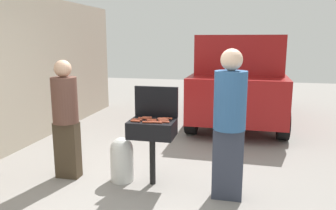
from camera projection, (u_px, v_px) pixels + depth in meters
name	position (u px, v px, depth m)	size (l,w,h in m)	color
ground_plane	(143.00, 187.00, 4.40)	(24.00, 24.00, 0.00)	gray
house_wall_side	(8.00, 72.00, 5.67)	(0.24, 8.00, 2.75)	#B2A893
bbq_grill	(152.00, 131.00, 4.37)	(0.60, 0.44, 0.88)	black
grill_lid_open	(156.00, 102.00, 4.51)	(0.60, 0.05, 0.42)	black
hot_dog_0	(167.00, 118.00, 4.40)	(0.03, 0.03, 0.13)	#AD4228
hot_dog_1	(152.00, 121.00, 4.28)	(0.03, 0.03, 0.13)	#AD4228
hot_dog_2	(147.00, 118.00, 4.45)	(0.03, 0.03, 0.13)	#B74C33
hot_dog_3	(157.00, 122.00, 4.19)	(0.03, 0.03, 0.13)	#B74C33
hot_dog_4	(137.00, 120.00, 4.33)	(0.03, 0.03, 0.13)	#B74C33
hot_dog_5	(147.00, 122.00, 4.20)	(0.03, 0.03, 0.13)	#AD4228
hot_dog_6	(163.00, 119.00, 4.38)	(0.03, 0.03, 0.13)	#B74C33
hot_dog_7	(164.00, 122.00, 4.22)	(0.03, 0.03, 0.13)	#B74C33
hot_dog_8	(152.00, 120.00, 4.33)	(0.03, 0.03, 0.13)	#AD4228
hot_dog_9	(163.00, 121.00, 4.28)	(0.03, 0.03, 0.13)	#AD4228
hot_dog_10	(143.00, 118.00, 4.40)	(0.03, 0.03, 0.13)	#AD4228
hot_dog_11	(164.00, 120.00, 4.32)	(0.03, 0.03, 0.13)	#C6593D
hot_dog_12	(135.00, 121.00, 4.26)	(0.03, 0.03, 0.13)	#AD4228
hot_dog_13	(162.00, 119.00, 4.36)	(0.03, 0.03, 0.13)	#C6593D
propane_tank	(122.00, 158.00, 4.56)	(0.32, 0.32, 0.62)	silver
person_left	(66.00, 115.00, 4.57)	(0.35, 0.35, 1.66)	#3F3323
person_right	(229.00, 120.00, 3.93)	(0.38, 0.38, 1.83)	#333847
parked_minivan	(240.00, 78.00, 7.93)	(2.09, 4.43, 2.02)	maroon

